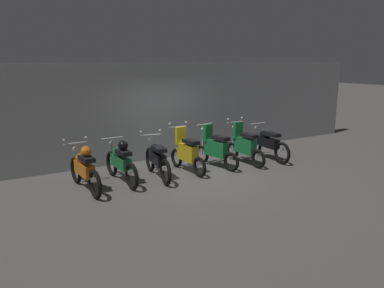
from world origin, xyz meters
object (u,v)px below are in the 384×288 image
at_px(motorbike_slot_5, 244,146).
at_px(motorbike_slot_3, 187,152).
at_px(motorbike_slot_1, 121,162).
at_px(motorbike_slot_6, 267,143).
at_px(motorbike_slot_0, 84,168).
at_px(motorbike_slot_4, 215,149).
at_px(motorbike_slot_2, 157,159).

bearing_deg(motorbike_slot_5, motorbike_slot_3, 176.04).
distance_m(motorbike_slot_1, motorbike_slot_6, 4.61).
height_order(motorbike_slot_0, motorbike_slot_4, motorbike_slot_4).
xyz_separation_m(motorbike_slot_3, motorbike_slot_5, (1.84, -0.13, 0.00)).
bearing_deg(motorbike_slot_0, motorbike_slot_4, 1.86).
distance_m(motorbike_slot_2, motorbike_slot_6, 3.68).
height_order(motorbike_slot_0, motorbike_slot_6, motorbike_slot_0).
height_order(motorbike_slot_4, motorbike_slot_6, motorbike_slot_4).
relative_size(motorbike_slot_5, motorbike_slot_6, 0.86).
relative_size(motorbike_slot_1, motorbike_slot_3, 1.16).
xyz_separation_m(motorbike_slot_2, motorbike_slot_6, (3.68, -0.00, -0.00)).
height_order(motorbike_slot_4, motorbike_slot_5, motorbike_slot_5).
relative_size(motorbike_slot_0, motorbike_slot_6, 1.00).
relative_size(motorbike_slot_1, motorbike_slot_4, 1.17).
height_order(motorbike_slot_0, motorbike_slot_2, same).
bearing_deg(motorbike_slot_4, motorbike_slot_2, -177.48).
xyz_separation_m(motorbike_slot_2, motorbike_slot_4, (1.83, 0.08, 0.03)).
xyz_separation_m(motorbike_slot_0, motorbike_slot_1, (0.92, 0.14, -0.00)).
relative_size(motorbike_slot_1, motorbike_slot_6, 1.00).
distance_m(motorbike_slot_2, motorbike_slot_5, 2.76).
bearing_deg(motorbike_slot_4, motorbike_slot_6, -2.63).
relative_size(motorbike_slot_2, motorbike_slot_6, 1.00).
relative_size(motorbike_slot_2, motorbike_slot_3, 1.16).
height_order(motorbike_slot_2, motorbike_slot_6, motorbike_slot_2).
height_order(motorbike_slot_3, motorbike_slot_4, motorbike_slot_3).
distance_m(motorbike_slot_3, motorbike_slot_4, 0.92).
height_order(motorbike_slot_2, motorbike_slot_4, motorbike_slot_4).
bearing_deg(motorbike_slot_0, motorbike_slot_1, 8.65).
bearing_deg(motorbike_slot_1, motorbike_slot_6, -1.31).
relative_size(motorbike_slot_2, motorbike_slot_4, 1.17).
relative_size(motorbike_slot_1, motorbike_slot_2, 1.00).
height_order(motorbike_slot_3, motorbike_slot_5, same).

